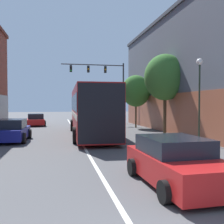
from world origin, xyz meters
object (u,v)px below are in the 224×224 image
object	(u,v)px
hatchback_foreground	(176,162)
street_tree_far	(136,91)
street_tree_near	(165,77)
bus	(91,109)
street_lamp	(199,89)
parked_car_left_near	(36,120)
parked_car_left_mid	(12,131)
traffic_signal_gantry	(104,79)

from	to	relation	value
hatchback_foreground	street_tree_far	world-z (taller)	street_tree_far
street_tree_near	bus	bearing A→B (deg)	-180.00
hatchback_foreground	street_tree_near	world-z (taller)	street_tree_near
hatchback_foreground	street_tree_near	size ratio (longest dim) A/B	0.65
hatchback_foreground	street_tree_near	distance (m)	13.85
street_lamp	parked_car_left_near	bearing A→B (deg)	123.58
bus	parked_car_left_mid	distance (m)	5.81
hatchback_foreground	parked_car_left_mid	distance (m)	12.09
parked_car_left_mid	street_tree_far	size ratio (longest dim) A/B	0.75
bus	traffic_signal_gantry	world-z (taller)	traffic_signal_gantry
bus	hatchback_foreground	xyz separation A→B (m)	(1.01, -12.39, -1.32)
street_lamp	bus	bearing A→B (deg)	135.72
hatchback_foreground	traffic_signal_gantry	size ratio (longest dim) A/B	0.54
hatchback_foreground	parked_car_left_mid	xyz separation A→B (m)	(-6.28, 10.32, 0.02)
street_lamp	street_tree_near	world-z (taller)	street_tree_near
traffic_signal_gantry	street_tree_near	distance (m)	11.93
hatchback_foreground	traffic_signal_gantry	xyz separation A→B (m)	(2.02, 23.93, 4.75)
street_tree_far	street_tree_near	bearing A→B (deg)	-83.29
bus	street_lamp	xyz separation A→B (m)	(5.68, -5.54, 1.28)
parked_car_left_near	traffic_signal_gantry	bearing A→B (deg)	-87.50
parked_car_left_near	traffic_signal_gantry	world-z (taller)	traffic_signal_gantry
traffic_signal_gantry	street_tree_near	size ratio (longest dim) A/B	1.19
traffic_signal_gantry	bus	bearing A→B (deg)	-104.70
traffic_signal_gantry	street_tree_near	xyz separation A→B (m)	(2.86, -11.55, -0.94)
hatchback_foreground	street_lamp	bearing A→B (deg)	-36.11
hatchback_foreground	parked_car_left_mid	bearing A→B (deg)	29.51
parked_car_left_mid	street_lamp	xyz separation A→B (m)	(10.95, -3.48, 2.58)
parked_car_left_near	parked_car_left_mid	size ratio (longest dim) A/B	1.06
traffic_signal_gantry	street_lamp	bearing A→B (deg)	-81.18
parked_car_left_mid	traffic_signal_gantry	bearing A→B (deg)	-29.52
traffic_signal_gantry	street_lamp	distance (m)	17.42
bus	street_tree_near	world-z (taller)	street_tree_near
parked_car_left_mid	street_tree_near	xyz separation A→B (m)	(11.16, 2.06, 3.79)
bus	traffic_signal_gantry	size ratio (longest dim) A/B	1.64
parked_car_left_mid	traffic_signal_gantry	world-z (taller)	traffic_signal_gantry
parked_car_left_near	street_lamp	world-z (taller)	street_lamp
street_tree_near	street_tree_far	xyz separation A→B (m)	(-0.67, 5.71, -0.79)
traffic_signal_gantry	street_lamp	size ratio (longest dim) A/B	1.50
traffic_signal_gantry	street_lamp	xyz separation A→B (m)	(2.65, -17.09, -2.15)
hatchback_foreground	street_tree_far	size ratio (longest dim) A/B	0.78
parked_car_left_near	street_lamp	bearing A→B (deg)	-152.72
hatchback_foreground	parked_car_left_near	distance (m)	23.46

